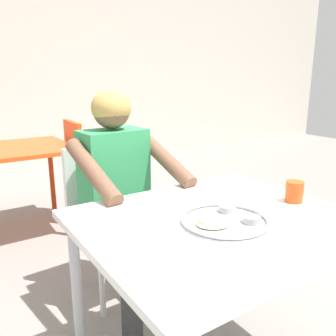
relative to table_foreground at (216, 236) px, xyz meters
The scene contains 8 objects.
back_wall 4.09m from the table_foreground, 88.92° to the left, with size 12.00×0.12×3.40m, color silver.
table_foreground is the anchor object (origin of this frame).
thali_tray 0.10m from the table_foreground, 95.85° to the right, with size 0.32×0.32×0.03m.
drinking_cup 0.42m from the table_foreground, ahead, with size 0.07×0.07×0.09m.
chair_foreground 0.88m from the table_foreground, 96.32° to the left, with size 0.43×0.43×0.86m.
diner_foreground 0.64m from the table_foreground, 97.44° to the left, with size 0.52×0.57×1.18m.
table_background_red 1.99m from the table_foreground, 101.18° to the left, with size 0.85×0.78×0.71m.
chair_red_right 1.98m from the table_foreground, 84.00° to the left, with size 0.42×0.44×0.88m.
Camera 1 is at (-0.91, -0.93, 1.24)m, focal length 37.27 mm.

